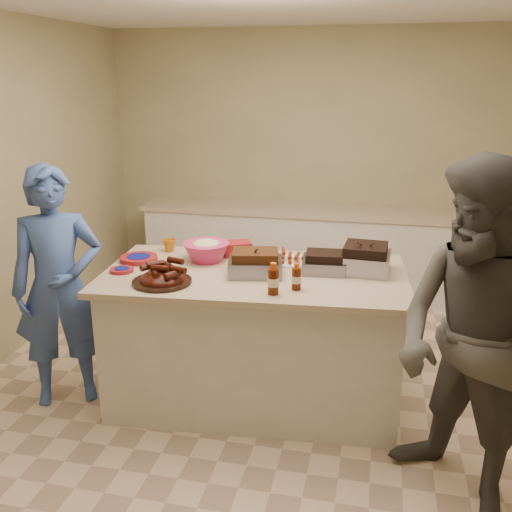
% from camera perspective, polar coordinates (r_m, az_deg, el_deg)
% --- Properties ---
extents(room, '(4.50, 5.00, 2.70)m').
position_cam_1_polar(room, '(4.26, 1.62, -13.76)').
color(room, tan).
rests_on(room, ground).
extents(back_counter, '(3.60, 0.64, 0.90)m').
position_cam_1_polar(back_counter, '(6.08, 5.60, 0.58)').
color(back_counter, silver).
rests_on(back_counter, ground).
extents(island, '(2.10, 1.22, 0.96)m').
position_cam_1_polar(island, '(4.23, -0.15, -13.97)').
color(island, silver).
rests_on(island, ground).
extents(rib_platter, '(0.39, 0.39, 0.15)m').
position_cam_1_polar(rib_platter, '(3.67, -9.37, -2.68)').
color(rib_platter, '#3F1108').
rests_on(rib_platter, island).
extents(pulled_pork_tray, '(0.39, 0.33, 0.11)m').
position_cam_1_polar(pulled_pork_tray, '(3.78, -0.07, -1.86)').
color(pulled_pork_tray, '#47230F').
rests_on(pulled_pork_tray, island).
extents(brisket_tray, '(0.30, 0.26, 0.09)m').
position_cam_1_polar(brisket_tray, '(3.86, 6.80, -1.59)').
color(brisket_tray, black).
rests_on(brisket_tray, island).
extents(roasting_pan, '(0.34, 0.34, 0.13)m').
position_cam_1_polar(roasting_pan, '(3.90, 10.78, -1.54)').
color(roasting_pan, gray).
rests_on(roasting_pan, island).
extents(coleslaw_bowl, '(0.36, 0.36, 0.23)m').
position_cam_1_polar(coleslaw_bowl, '(4.08, -4.96, -0.48)').
color(coleslaw_bowl, '#C82A61').
rests_on(coleslaw_bowl, island).
extents(sausage_plate, '(0.33, 0.33, 0.05)m').
position_cam_1_polar(sausage_plate, '(4.04, 3.40, -0.58)').
color(sausage_plate, silver).
rests_on(sausage_plate, island).
extents(mac_cheese_dish, '(0.35, 0.30, 0.08)m').
position_cam_1_polar(mac_cheese_dish, '(4.04, 7.72, -0.75)').
color(mac_cheese_dish, orange).
rests_on(mac_cheese_dish, island).
extents(bbq_bottle_a, '(0.07, 0.07, 0.20)m').
position_cam_1_polar(bbq_bottle_a, '(3.45, 1.73, -3.82)').
color(bbq_bottle_a, '#411404').
rests_on(bbq_bottle_a, island).
extents(bbq_bottle_b, '(0.06, 0.06, 0.17)m').
position_cam_1_polar(bbq_bottle_b, '(3.53, 4.04, -3.37)').
color(bbq_bottle_b, '#411404').
rests_on(bbq_bottle_b, island).
extents(mustard_bottle, '(0.05, 0.05, 0.12)m').
position_cam_1_polar(mustard_bottle, '(3.96, -1.50, -0.96)').
color(mustard_bottle, yellow).
rests_on(mustard_bottle, island).
extents(sauce_bowl, '(0.14, 0.05, 0.14)m').
position_cam_1_polar(sauce_bowl, '(3.95, -0.70, -1.02)').
color(sauce_bowl, silver).
rests_on(sauce_bowl, island).
extents(plate_stack_large, '(0.29, 0.29, 0.03)m').
position_cam_1_polar(plate_stack_large, '(4.15, -11.64, -0.47)').
color(plate_stack_large, maroon).
rests_on(plate_stack_large, island).
extents(plate_stack_small, '(0.17, 0.17, 0.02)m').
position_cam_1_polar(plate_stack_small, '(3.94, -13.26, -1.53)').
color(plate_stack_small, maroon).
rests_on(plate_stack_small, island).
extents(plastic_cup, '(0.11, 0.10, 0.10)m').
position_cam_1_polar(plastic_cup, '(4.33, -8.63, 0.48)').
color(plastic_cup, '#AC650E').
rests_on(plastic_cup, island).
extents(basket_stack, '(0.24, 0.22, 0.10)m').
position_cam_1_polar(basket_stack, '(4.20, -1.88, 0.11)').
color(basket_stack, maroon).
rests_on(basket_stack, island).
extents(guest_blue, '(1.34, 1.77, 0.40)m').
position_cam_1_polar(guest_blue, '(4.45, -18.05, -13.18)').
color(guest_blue, '#3C59A3').
rests_on(guest_blue, ground).
extents(guest_gray, '(1.98, 1.96, 0.71)m').
position_cam_1_polar(guest_gray, '(3.56, 19.39, -21.96)').
color(guest_gray, '#53514B').
rests_on(guest_gray, ground).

